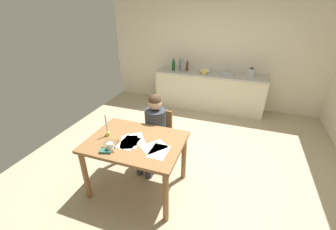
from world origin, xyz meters
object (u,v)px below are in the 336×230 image
book_cookery (108,147)px  coffee_mug (110,147)px  candlestick (107,130)px  bottle_oil (173,65)px  bottle_wine_red (182,66)px  wine_glass_by_kettle (209,67)px  teacup_on_counter (204,72)px  mixing_bowl (205,71)px  book_magazine (110,144)px  dining_table (136,148)px  chair_at_table (158,134)px  bottle_vinegar (180,64)px  bottle_sauce (187,67)px  person_seated (153,128)px  stovetop_kettle (251,72)px  sink_unit (227,73)px  wine_glass_near_sink (214,67)px

book_cookery → coffee_mug: bearing=-44.7°
candlestick → bottle_oil: (-0.03, 2.93, 0.15)m
bottle_wine_red → wine_glass_by_kettle: bottle_wine_red is taller
bottle_wine_red → teacup_on_counter: bottle_wine_red is taller
book_cookery → mixing_bowl: size_ratio=1.02×
coffee_mug → book_magazine: (-0.07, 0.10, -0.04)m
dining_table → coffee_mug: bearing=-121.2°
chair_at_table → wine_glass_by_kettle: (0.35, 2.45, 0.52)m
bottle_vinegar → bottle_sauce: size_ratio=1.08×
dining_table → bottle_sauce: 2.99m
person_seated → bottle_sauce: person_seated is taller
book_magazine → bottle_wine_red: 3.14m
person_seated → bottle_oil: (-0.45, 2.37, 0.34)m
person_seated → bottle_sauce: size_ratio=4.66×
candlestick → coffee_mug: bearing=-51.7°
candlestick → book_cookery: size_ratio=1.27×
book_cookery → bottle_vinegar: size_ratio=0.88×
bottle_sauce → stovetop_kettle: bearing=0.7°
book_magazine → book_cookery: bearing=-99.6°
bottle_wine_red → wine_glass_by_kettle: bearing=18.5°
sink_unit → mixing_bowl: size_ratio=1.51×
dining_table → wine_glass_by_kettle: (0.39, 3.14, 0.34)m
sink_unit → mixing_bowl: sink_unit is taller
sink_unit → wine_glass_near_sink: size_ratio=2.34×
sink_unit → bottle_sauce: bottle_sauce is taller
book_cookery → person_seated: bearing=55.2°
coffee_mug → bottle_oil: bottle_oil is taller
book_magazine → wine_glass_by_kettle: (0.63, 3.33, 0.21)m
dining_table → wine_glass_near_sink: size_ratio=7.93×
sink_unit → person_seated: bearing=-108.5°
coffee_mug → wine_glass_near_sink: size_ratio=0.75×
book_magazine → sink_unit: 3.37m
coffee_mug → mixing_bowl: (0.51, 3.23, 0.11)m
bottle_vinegar → teacup_on_counter: bearing=-19.8°
bottle_wine_red → teacup_on_counter: size_ratio=2.28×
book_magazine → bottle_vinegar: (-0.06, 3.26, 0.21)m
book_magazine → bottle_wine_red: bearing=78.7°
dining_table → coffee_mug: coffee_mug is taller
chair_at_table → person_seated: bearing=-96.9°
chair_at_table → sink_unit: bearing=70.8°
person_seated → bottle_vinegar: (-0.33, 2.53, 0.34)m
candlestick → wine_glass_by_kettle: candlestick is taller
sink_unit → wine_glass_by_kettle: bearing=162.1°
book_magazine → teacup_on_counter: teacup_on_counter is taller
candlestick → bottle_sauce: (0.29, 2.98, 0.13)m
coffee_mug → sink_unit: size_ratio=0.32×
person_seated → bottle_wine_red: size_ratio=4.07×
bottle_oil → stovetop_kettle: 1.78m
book_magazine → book_cookery: book_magazine is taller
candlestick → mixing_bowl: candlestick is taller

